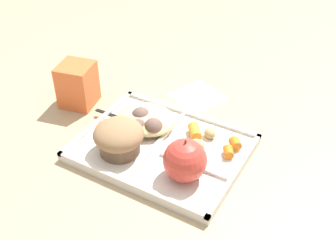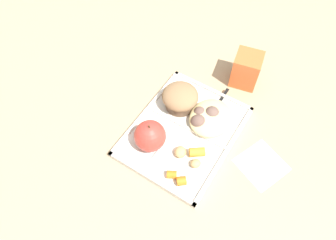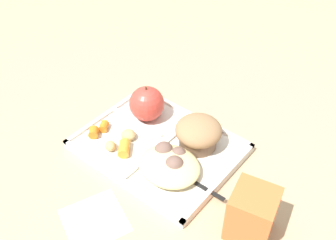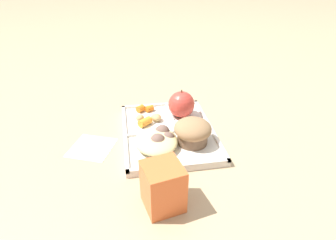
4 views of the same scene
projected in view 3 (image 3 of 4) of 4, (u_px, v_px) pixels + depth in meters
The scene contains 17 objects.
ground at pixel (159, 149), 0.81m from camera, with size 6.00×6.00×0.00m, color tan.
lunch_tray at pixel (158, 147), 0.80m from camera, with size 0.31×0.24×0.02m.
green_apple at pixel (147, 104), 0.84m from camera, with size 0.08×0.08×0.08m.
bran_muffin at pixel (198, 133), 0.78m from camera, with size 0.09×0.09×0.06m.
carrot_slice_large at pixel (124, 148), 0.77m from camera, with size 0.02×0.02×0.04m, color orange.
carrot_slice_center at pixel (94, 132), 0.81m from camera, with size 0.02×0.02×0.02m, color orange.
carrot_slice_diagonal at pixel (104, 126), 0.83m from camera, with size 0.02×0.02×0.02m, color orange.
potato_chunk_browned at pixel (110, 146), 0.78m from camera, with size 0.03×0.02×0.02m, color tan.
potato_chunk_golden at pixel (128, 135), 0.81m from camera, with size 0.03×0.03×0.02m, color tan.
egg_noodle_pile at pixel (169, 166), 0.73m from camera, with size 0.12×0.11×0.03m, color #D6C684.
meatball_side at pixel (156, 169), 0.73m from camera, with size 0.03×0.03×0.03m, color #755B4C.
meatball_center at pixel (164, 151), 0.76m from camera, with size 0.04×0.04×0.04m, color brown.
meatball_front at pixel (174, 166), 0.73m from camera, with size 0.04×0.04×0.04m, color brown.
meatball_back at pixel (178, 155), 0.75m from camera, with size 0.03×0.03×0.03m, color brown.
plastic_fork at pixel (186, 178), 0.73m from camera, with size 0.15×0.02×0.00m.
milk_carton at pixel (252, 214), 0.63m from camera, with size 0.07×0.07×0.10m, color orange.
paper_napkin at pixel (95, 220), 0.68m from camera, with size 0.10×0.10×0.00m, color white.
Camera 3 is at (0.37, -0.43, 0.58)m, focal length 41.42 mm.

